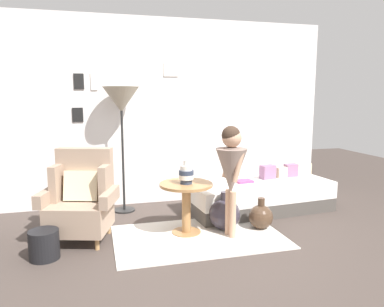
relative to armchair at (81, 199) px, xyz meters
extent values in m
plane|color=#423833|center=(1.13, -0.74, -0.44)|extent=(12.00, 12.00, 0.00)
cube|color=silver|center=(1.13, 1.21, 0.86)|extent=(4.80, 0.10, 2.60)
cube|color=white|center=(1.23, 1.15, 1.46)|extent=(0.21, 0.02, 0.19)
cube|color=#5C5C58|center=(1.23, 1.15, 1.46)|extent=(0.17, 0.01, 0.15)
cube|color=white|center=(0.18, 1.15, 1.29)|extent=(0.08, 0.02, 0.23)
cube|color=silver|center=(0.18, 1.15, 1.29)|extent=(0.07, 0.01, 0.18)
cube|color=black|center=(-0.01, 1.15, 1.28)|extent=(0.13, 0.02, 0.20)
cube|color=#AAAA9C|center=(-0.01, 1.15, 1.28)|extent=(0.10, 0.01, 0.16)
cube|color=black|center=(-0.04, 1.15, 0.84)|extent=(0.14, 0.02, 0.19)
cube|color=#9A9A92|center=(-0.04, 1.15, 0.84)|extent=(0.11, 0.01, 0.15)
cube|color=silver|center=(1.22, -0.30, -0.43)|extent=(1.83, 1.14, 0.01)
cylinder|color=tan|center=(-0.31, -0.21, -0.38)|extent=(0.04, 0.04, 0.12)
cylinder|color=tan|center=(0.15, -0.35, -0.38)|extent=(0.04, 0.04, 0.12)
cylinder|color=tan|center=(-0.19, 0.22, -0.38)|extent=(0.04, 0.04, 0.12)
cylinder|color=tan|center=(0.27, 0.08, -0.38)|extent=(0.04, 0.04, 0.12)
cube|color=gray|center=(-0.02, -0.07, -0.17)|extent=(0.74, 0.71, 0.30)
cube|color=gray|center=(0.05, 0.15, 0.26)|extent=(0.61, 0.31, 0.55)
cube|color=gray|center=(-0.24, 0.10, 0.17)|extent=(0.17, 0.32, 0.39)
cube|color=gray|center=(0.26, -0.05, 0.17)|extent=(0.17, 0.32, 0.39)
cube|color=gray|center=(-0.34, 0.01, 0.05)|extent=(0.23, 0.51, 0.14)
cube|color=gray|center=(0.29, -0.18, 0.05)|extent=(0.23, 0.51, 0.14)
cube|color=beige|center=(0.01, 0.03, 0.14)|extent=(0.39, 0.26, 0.33)
cube|color=#4C4742|center=(2.27, 0.41, -0.35)|extent=(1.97, 0.98, 0.18)
cube|color=white|center=(2.27, 0.41, -0.15)|extent=(1.97, 0.98, 0.22)
cube|color=beige|center=(3.03, 0.59, 0.05)|extent=(0.22, 0.13, 0.18)
cube|color=gray|center=(2.84, 0.59, 0.05)|extent=(0.17, 0.12, 0.17)
cube|color=beige|center=(2.68, 0.58, 0.03)|extent=(0.18, 0.15, 0.14)
cube|color=gray|center=(2.45, 0.53, 0.05)|extent=(0.22, 0.16, 0.19)
cylinder|color=#9E7042|center=(1.12, -0.15, -0.43)|extent=(0.33, 0.33, 0.02)
cylinder|color=#9E7042|center=(1.12, -0.15, -0.16)|extent=(0.10, 0.10, 0.53)
cylinder|color=#9E7042|center=(1.12, -0.15, 0.12)|extent=(0.59, 0.59, 0.03)
cylinder|color=#2D384C|center=(1.12, -0.16, 0.16)|extent=(0.13, 0.13, 0.05)
cylinder|color=silver|center=(1.12, -0.16, 0.21)|extent=(0.16, 0.16, 0.05)
cylinder|color=#2D384C|center=(1.12, -0.16, 0.26)|extent=(0.16, 0.16, 0.05)
cylinder|color=silver|center=(1.12, -0.16, 0.31)|extent=(0.13, 0.13, 0.05)
cylinder|color=silver|center=(1.12, -0.16, 0.37)|extent=(0.06, 0.06, 0.06)
cylinder|color=black|center=(0.51, 0.86, -0.43)|extent=(0.28, 0.28, 0.02)
cylinder|color=black|center=(0.51, 0.86, 0.36)|extent=(0.03, 0.03, 1.55)
cone|color=#9E937F|center=(0.51, 0.86, 1.05)|extent=(0.47, 0.47, 0.33)
cylinder|color=tan|center=(1.57, -0.42, -0.18)|extent=(0.07, 0.07, 0.52)
cylinder|color=tan|center=(1.56, -0.32, -0.18)|extent=(0.07, 0.07, 0.52)
cone|color=gray|center=(1.56, -0.37, 0.29)|extent=(0.34, 0.34, 0.49)
cylinder|color=gray|center=(1.56, -0.37, 0.46)|extent=(0.17, 0.17, 0.19)
cylinder|color=tan|center=(1.60, -0.48, 0.36)|extent=(0.14, 0.07, 0.33)
cylinder|color=tan|center=(1.57, -0.24, 0.36)|extent=(0.14, 0.07, 0.33)
sphere|color=tan|center=(1.56, -0.37, 0.66)|extent=(0.21, 0.21, 0.21)
sphere|color=#38281E|center=(1.55, -0.37, 0.68)|extent=(0.20, 0.20, 0.20)
cube|color=#A64176|center=(2.05, 0.42, -0.02)|extent=(0.24, 0.18, 0.03)
sphere|color=#332D38|center=(1.58, -0.14, -0.26)|extent=(0.36, 0.36, 0.36)
cylinder|color=#332D38|center=(1.58, -0.14, -0.04)|extent=(0.10, 0.10, 0.09)
sphere|color=#473323|center=(1.99, -0.23, -0.30)|extent=(0.28, 0.28, 0.28)
cylinder|color=#473323|center=(1.99, -0.23, -0.12)|extent=(0.08, 0.08, 0.09)
cylinder|color=black|center=(-0.34, -0.43, -0.30)|extent=(0.28, 0.28, 0.28)
camera|label=1|loc=(0.17, -3.95, 1.09)|focal=34.06mm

